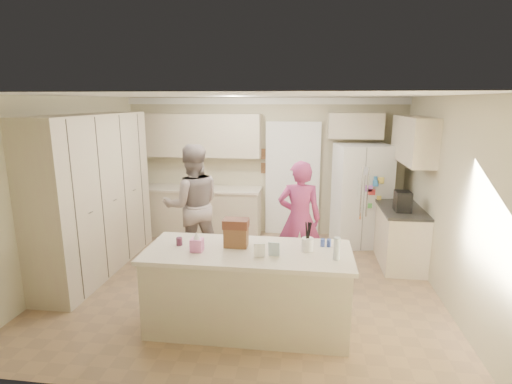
# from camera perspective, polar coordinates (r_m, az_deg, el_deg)

# --- Properties ---
(floor) EXTENTS (5.20, 4.60, 0.02)m
(floor) POSITION_cam_1_polar(r_m,az_deg,el_deg) (5.85, -1.45, -12.87)
(floor) COLOR #917250
(floor) RESTS_ON ground
(ceiling) EXTENTS (5.20, 4.60, 0.02)m
(ceiling) POSITION_cam_1_polar(r_m,az_deg,el_deg) (5.27, -1.62, 13.73)
(ceiling) COLOR white
(ceiling) RESTS_ON wall_back
(wall_back) EXTENTS (5.20, 0.02, 2.60)m
(wall_back) POSITION_cam_1_polar(r_m,az_deg,el_deg) (7.66, 1.16, 3.64)
(wall_back) COLOR #C3BB96
(wall_back) RESTS_ON ground
(wall_front) EXTENTS (5.20, 0.02, 2.60)m
(wall_front) POSITION_cam_1_polar(r_m,az_deg,el_deg) (3.25, -7.95, -9.53)
(wall_front) COLOR #C3BB96
(wall_front) RESTS_ON ground
(wall_left) EXTENTS (0.02, 4.60, 2.60)m
(wall_left) POSITION_cam_1_polar(r_m,az_deg,el_deg) (6.36, -25.46, 0.45)
(wall_left) COLOR #C3BB96
(wall_left) RESTS_ON ground
(wall_right) EXTENTS (0.02, 4.60, 2.60)m
(wall_right) POSITION_cam_1_polar(r_m,az_deg,el_deg) (5.64, 25.69, -1.03)
(wall_right) COLOR #C3BB96
(wall_right) RESTS_ON ground
(crown_back) EXTENTS (5.20, 0.08, 0.12)m
(crown_back) POSITION_cam_1_polar(r_m,az_deg,el_deg) (7.51, 1.16, 12.88)
(crown_back) COLOR white
(crown_back) RESTS_ON wall_back
(pantry_bank) EXTENTS (0.60, 2.60, 2.35)m
(pantry_bank) POSITION_cam_1_polar(r_m,az_deg,el_deg) (6.39, -22.06, -0.33)
(pantry_bank) COLOR #C5B09A
(pantry_bank) RESTS_ON floor
(back_base_cab) EXTENTS (2.20, 0.60, 0.88)m
(back_base_cab) POSITION_cam_1_polar(r_m,az_deg,el_deg) (7.76, -7.61, -2.86)
(back_base_cab) COLOR #C5B09A
(back_base_cab) RESTS_ON floor
(back_countertop) EXTENTS (2.24, 0.63, 0.04)m
(back_countertop) POSITION_cam_1_polar(r_m,az_deg,el_deg) (7.64, -7.73, 0.44)
(back_countertop) COLOR silver
(back_countertop) RESTS_ON back_base_cab
(back_upper_cab) EXTENTS (2.20, 0.35, 0.80)m
(back_upper_cab) POSITION_cam_1_polar(r_m,az_deg,el_deg) (7.62, -7.70, 8.03)
(back_upper_cab) COLOR #C5B09A
(back_upper_cab) RESTS_ON wall_back
(doorway_opening) EXTENTS (0.90, 0.06, 2.10)m
(doorway_opening) POSITION_cam_1_polar(r_m,az_deg,el_deg) (7.63, 5.23, 1.65)
(doorway_opening) COLOR black
(doorway_opening) RESTS_ON floor
(doorway_casing) EXTENTS (1.02, 0.03, 2.22)m
(doorway_casing) POSITION_cam_1_polar(r_m,az_deg,el_deg) (7.60, 5.22, 1.60)
(doorway_casing) COLOR white
(doorway_casing) RESTS_ON floor
(wall_frame_upper) EXTENTS (0.15, 0.02, 0.20)m
(wall_frame_upper) POSITION_cam_1_polar(r_m,az_deg,el_deg) (7.58, 1.28, 5.45)
(wall_frame_upper) COLOR brown
(wall_frame_upper) RESTS_ON wall_back
(wall_frame_lower) EXTENTS (0.15, 0.02, 0.20)m
(wall_frame_lower) POSITION_cam_1_polar(r_m,az_deg,el_deg) (7.62, 1.27, 3.44)
(wall_frame_lower) COLOR brown
(wall_frame_lower) RESTS_ON wall_back
(refrigerator) EXTENTS (1.02, 0.87, 1.80)m
(refrigerator) POSITION_cam_1_polar(r_m,az_deg,el_deg) (7.28, 14.77, -0.49)
(refrigerator) COLOR white
(refrigerator) RESTS_ON floor
(fridge_seam) EXTENTS (0.02, 0.02, 1.78)m
(fridge_seam) POSITION_cam_1_polar(r_m,az_deg,el_deg) (6.94, 15.13, -1.16)
(fridge_seam) COLOR gray
(fridge_seam) RESTS_ON refrigerator
(fridge_dispenser) EXTENTS (0.22, 0.03, 0.35)m
(fridge_dispenser) POSITION_cam_1_polar(r_m,az_deg,el_deg) (6.85, 13.44, 0.90)
(fridge_dispenser) COLOR black
(fridge_dispenser) RESTS_ON refrigerator
(fridge_handle_l) EXTENTS (0.02, 0.02, 0.85)m
(fridge_handle_l) POSITION_cam_1_polar(r_m,az_deg,el_deg) (6.89, 14.80, 0.03)
(fridge_handle_l) COLOR silver
(fridge_handle_l) RESTS_ON refrigerator
(fridge_handle_r) EXTENTS (0.02, 0.02, 0.85)m
(fridge_handle_r) POSITION_cam_1_polar(r_m,az_deg,el_deg) (6.90, 15.62, 0.01)
(fridge_handle_r) COLOR silver
(fridge_handle_r) RESTS_ON refrigerator
(over_fridge_cab) EXTENTS (0.95, 0.35, 0.45)m
(over_fridge_cab) POSITION_cam_1_polar(r_m,az_deg,el_deg) (7.39, 14.02, 9.17)
(over_fridge_cab) COLOR #C5B09A
(over_fridge_cab) RESTS_ON wall_back
(right_base_cab) EXTENTS (0.60, 1.20, 0.88)m
(right_base_cab) POSITION_cam_1_polar(r_m,az_deg,el_deg) (6.71, 19.85, -6.06)
(right_base_cab) COLOR #C5B09A
(right_base_cab) RESTS_ON floor
(right_countertop) EXTENTS (0.63, 1.24, 0.04)m
(right_countertop) POSITION_cam_1_polar(r_m,az_deg,el_deg) (6.58, 20.06, -2.27)
(right_countertop) COLOR #2D2B28
(right_countertop) RESTS_ON right_base_cab
(right_upper_cab) EXTENTS (0.35, 1.50, 0.70)m
(right_upper_cab) POSITION_cam_1_polar(r_m,az_deg,el_deg) (6.63, 21.55, 6.97)
(right_upper_cab) COLOR #C5B09A
(right_upper_cab) RESTS_ON wall_right
(coffee_maker) EXTENTS (0.22, 0.28, 0.30)m
(coffee_maker) POSITION_cam_1_polar(r_m,az_deg,el_deg) (6.34, 20.21, -1.25)
(coffee_maker) COLOR black
(coffee_maker) RESTS_ON right_countertop
(island_base) EXTENTS (2.20, 0.90, 0.88)m
(island_base) POSITION_cam_1_polar(r_m,az_deg,el_deg) (4.65, -1.12, -13.86)
(island_base) COLOR #C5B09A
(island_base) RESTS_ON floor
(island_top) EXTENTS (2.28, 0.96, 0.05)m
(island_top) POSITION_cam_1_polar(r_m,az_deg,el_deg) (4.46, -1.15, -8.58)
(island_top) COLOR silver
(island_top) RESTS_ON island_base
(utensil_crock) EXTENTS (0.13, 0.13, 0.15)m
(utensil_crock) POSITION_cam_1_polar(r_m,az_deg,el_deg) (4.43, 7.36, -7.47)
(utensil_crock) COLOR white
(utensil_crock) RESTS_ON island_top
(tissue_box) EXTENTS (0.13, 0.13, 0.14)m
(tissue_box) POSITION_cam_1_polar(r_m,az_deg,el_deg) (4.45, -8.44, -7.48)
(tissue_box) COLOR pink
(tissue_box) RESTS_ON island_top
(tissue_plume) EXTENTS (0.08, 0.08, 0.08)m
(tissue_plume) POSITION_cam_1_polar(r_m,az_deg,el_deg) (4.41, -8.48, -6.14)
(tissue_plume) COLOR white
(tissue_plume) RESTS_ON tissue_box
(dollhouse_body) EXTENTS (0.26, 0.18, 0.22)m
(dollhouse_body) POSITION_cam_1_polar(r_m,az_deg,el_deg) (4.53, -2.86, -6.43)
(dollhouse_body) COLOR brown
(dollhouse_body) RESTS_ON island_top
(dollhouse_roof) EXTENTS (0.28, 0.20, 0.10)m
(dollhouse_roof) POSITION_cam_1_polar(r_m,az_deg,el_deg) (4.48, -2.88, -4.50)
(dollhouse_roof) COLOR #592D1E
(dollhouse_roof) RESTS_ON dollhouse_body
(jam_jar) EXTENTS (0.07, 0.07, 0.09)m
(jam_jar) POSITION_cam_1_polar(r_m,az_deg,el_deg) (4.66, -10.90, -6.94)
(jam_jar) COLOR #59263F
(jam_jar) RESTS_ON island_top
(greeting_card_a) EXTENTS (0.12, 0.06, 0.16)m
(greeting_card_a) POSITION_cam_1_polar(r_m,az_deg,el_deg) (4.22, 0.47, -8.34)
(greeting_card_a) COLOR white
(greeting_card_a) RESTS_ON island_top
(greeting_card_b) EXTENTS (0.12, 0.05, 0.16)m
(greeting_card_b) POSITION_cam_1_polar(r_m,az_deg,el_deg) (4.25, 2.58, -8.18)
(greeting_card_b) COLOR silver
(greeting_card_b) RESTS_ON island_top
(water_bottle) EXTENTS (0.07, 0.07, 0.24)m
(water_bottle) POSITION_cam_1_polar(r_m,az_deg,el_deg) (4.24, 11.47, -7.94)
(water_bottle) COLOR silver
(water_bottle) RESTS_ON island_top
(shaker_salt) EXTENTS (0.05, 0.05, 0.09)m
(shaker_salt) POSITION_cam_1_polar(r_m,az_deg,el_deg) (4.60, 9.49, -7.14)
(shaker_salt) COLOR #314499
(shaker_salt) RESTS_ON island_top
(shaker_pepper) EXTENTS (0.05, 0.05, 0.09)m
(shaker_pepper) POSITION_cam_1_polar(r_m,az_deg,el_deg) (4.61, 10.37, -7.16)
(shaker_pepper) COLOR #314499
(shaker_pepper) RESTS_ON island_top
(teen_boy) EXTENTS (1.12, 1.01, 1.90)m
(teen_boy) POSITION_cam_1_polar(r_m,az_deg,el_deg) (6.27, -9.04, -1.90)
(teen_boy) COLOR gray
(teen_boy) RESTS_ON floor
(teen_girl) EXTENTS (0.64, 0.44, 1.72)m
(teen_girl) POSITION_cam_1_polar(r_m,az_deg,el_deg) (5.84, 6.21, -3.85)
(teen_girl) COLOR #B1395B
(teen_girl) RESTS_ON floor
(fridge_magnets) EXTENTS (0.76, 0.02, 1.44)m
(fridge_magnets) POSITION_cam_1_polar(r_m,az_deg,el_deg) (6.93, 15.13, -1.18)
(fridge_magnets) COLOR tan
(fridge_magnets) RESTS_ON refrigerator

